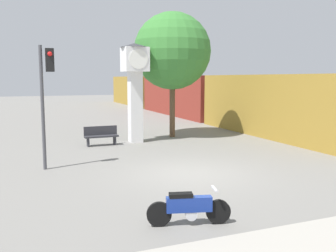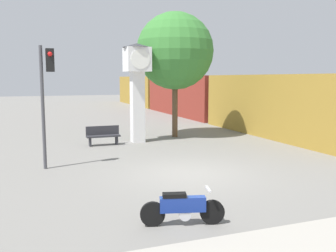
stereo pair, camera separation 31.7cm
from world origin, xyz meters
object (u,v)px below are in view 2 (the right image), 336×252
at_px(clock_tower, 137,77).
at_px(street_tree, 175,51).
at_px(freight_train, 187,95).
at_px(traffic_light, 46,85).
at_px(bench, 103,135).
at_px(motorcycle, 182,208).

xyz_separation_m(clock_tower, street_tree, (2.37, 0.88, 1.37)).
height_order(freight_train, street_tree, street_tree).
distance_m(traffic_light, bench, 5.41).
bearing_deg(bench, traffic_light, -123.98).
distance_m(clock_tower, freight_train, 14.82).
xyz_separation_m(motorcycle, street_tree, (4.43, 11.67, 4.24)).
bearing_deg(traffic_light, clock_tower, 43.71).
xyz_separation_m(traffic_light, street_tree, (6.87, 5.19, 1.66)).
relative_size(motorcycle, traffic_light, 0.42).
relative_size(motorcycle, clock_tower, 0.37).
bearing_deg(bench, motorcycle, -91.36).
distance_m(motorcycle, traffic_light, 7.39).
bearing_deg(street_tree, motorcycle, -110.81).
relative_size(clock_tower, bench, 3.07).
distance_m(motorcycle, street_tree, 13.18).
bearing_deg(traffic_light, bench, 56.02).
bearing_deg(motorcycle, bench, 103.87).
relative_size(clock_tower, freight_train, 0.12).
height_order(street_tree, bench, street_tree).
height_order(motorcycle, traffic_light, traffic_light).
xyz_separation_m(motorcycle, clock_tower, (2.07, 10.79, 2.87)).
xyz_separation_m(traffic_light, bench, (2.69, 3.99, -2.48)).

